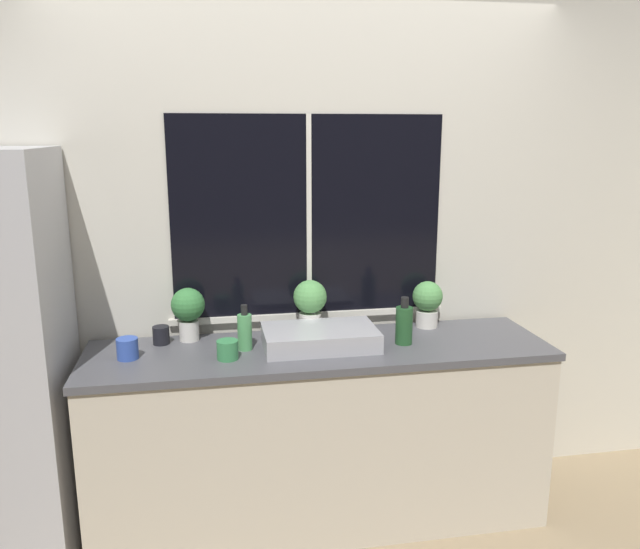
# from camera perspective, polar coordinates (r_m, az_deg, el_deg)

# --- Properties ---
(wall_back) EXTENTS (8.00, 0.09, 2.70)m
(wall_back) POSITION_cam_1_polar(r_m,az_deg,el_deg) (3.17, -1.13, 3.24)
(wall_back) COLOR beige
(wall_back) RESTS_ON ground_plane
(wall_right) EXTENTS (0.06, 7.00, 2.70)m
(wall_right) POSITION_cam_1_polar(r_m,az_deg,el_deg) (4.77, 23.30, 5.50)
(wall_right) COLOR beige
(wall_right) RESTS_ON ground_plane
(counter) EXTENTS (2.17, 0.59, 0.90)m
(counter) POSITION_cam_1_polar(r_m,az_deg,el_deg) (3.13, 0.01, -14.39)
(counter) COLOR beige
(counter) RESTS_ON ground_plane
(sink) EXTENTS (0.53, 0.37, 0.26)m
(sink) POSITION_cam_1_polar(r_m,az_deg,el_deg) (2.94, -0.03, -5.75)
(sink) COLOR #ADADB2
(sink) RESTS_ON counter
(potted_plant_left) EXTENTS (0.16, 0.16, 0.26)m
(potted_plant_left) POSITION_cam_1_polar(r_m,az_deg,el_deg) (3.06, -11.97, -3.11)
(potted_plant_left) COLOR silver
(potted_plant_left) RESTS_ON counter
(potted_plant_center) EXTENTS (0.17, 0.17, 0.27)m
(potted_plant_center) POSITION_cam_1_polar(r_m,az_deg,el_deg) (3.09, -0.91, -2.59)
(potted_plant_center) COLOR silver
(potted_plant_center) RESTS_ON counter
(potted_plant_right) EXTENTS (0.15, 0.15, 0.24)m
(potted_plant_right) POSITION_cam_1_polar(r_m,az_deg,el_deg) (3.25, 9.80, -2.43)
(potted_plant_right) COLOR silver
(potted_plant_right) RESTS_ON counter
(soap_bottle) EXTENTS (0.07, 0.07, 0.21)m
(soap_bottle) POSITION_cam_1_polar(r_m,az_deg,el_deg) (2.91, -6.90, -5.15)
(soap_bottle) COLOR #519E5B
(soap_bottle) RESTS_ON counter
(bottle_tall) EXTENTS (0.08, 0.08, 0.23)m
(bottle_tall) POSITION_cam_1_polar(r_m,az_deg,el_deg) (2.99, 7.69, -4.54)
(bottle_tall) COLOR #235128
(bottle_tall) RESTS_ON counter
(mug_green) EXTENTS (0.10, 0.10, 0.09)m
(mug_green) POSITION_cam_1_polar(r_m,az_deg,el_deg) (2.81, -8.45, -6.83)
(mug_green) COLOR #38844C
(mug_green) RESTS_ON counter
(mug_black) EXTENTS (0.08, 0.08, 0.09)m
(mug_black) POSITION_cam_1_polar(r_m,az_deg,el_deg) (3.07, -14.32, -5.40)
(mug_black) COLOR black
(mug_black) RESTS_ON counter
(mug_blue) EXTENTS (0.09, 0.09, 0.09)m
(mug_blue) POSITION_cam_1_polar(r_m,az_deg,el_deg) (2.92, -17.19, -6.49)
(mug_blue) COLOR #3351AD
(mug_blue) RESTS_ON counter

